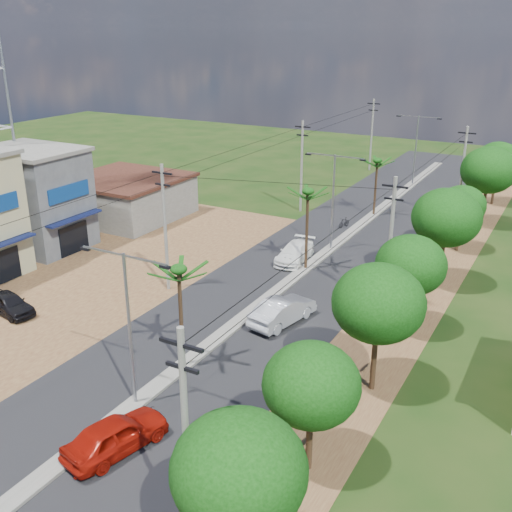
# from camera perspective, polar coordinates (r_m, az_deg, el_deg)

# --- Properties ---
(ground) EXTENTS (160.00, 160.00, 0.00)m
(ground) POSITION_cam_1_polar(r_m,az_deg,el_deg) (30.97, -11.35, -13.72)
(ground) COLOR black
(ground) RESTS_ON ground
(road) EXTENTS (12.00, 110.00, 0.04)m
(road) POSITION_cam_1_polar(r_m,az_deg,el_deg) (41.83, 1.88, -3.58)
(road) COLOR black
(road) RESTS_ON ground
(median) EXTENTS (1.00, 90.00, 0.18)m
(median) POSITION_cam_1_polar(r_m,az_deg,el_deg) (44.27, 3.66, -2.08)
(median) COLOR #605E56
(median) RESTS_ON ground
(dirt_lot_west) EXTENTS (18.00, 46.00, 0.04)m
(dirt_lot_west) POSITION_cam_1_polar(r_m,az_deg,el_deg) (45.47, -19.48, -2.76)
(dirt_lot_west) COLOR #4F2D1B
(dirt_lot_west) RESTS_ON ground
(dirt_shoulder_east) EXTENTS (5.00, 90.00, 0.03)m
(dirt_shoulder_east) POSITION_cam_1_polar(r_m,az_deg,el_deg) (39.10, 13.08, -6.02)
(dirt_shoulder_east) COLOR #4F2D1B
(dirt_shoulder_east) RESTS_ON ground
(shophouse_grey) EXTENTS (9.00, 6.40, 8.30)m
(shophouse_grey) POSITION_cam_1_polar(r_m,az_deg,el_deg) (52.89, -20.36, 5.19)
(shophouse_grey) COLOR #45484C
(shophouse_grey) RESTS_ON ground
(low_shed) EXTENTS (10.40, 10.40, 3.95)m
(low_shed) POSITION_cam_1_polar(r_m,az_deg,el_deg) (59.52, -12.29, 5.50)
(low_shed) COLOR #605E56
(low_shed) RESTS_ON ground
(tree_east_a) EXTENTS (4.40, 4.40, 6.37)m
(tree_east_a) POSITION_cam_1_polar(r_m,az_deg,el_deg) (19.86, -1.63, -19.73)
(tree_east_a) COLOR black
(tree_east_a) RESTS_ON ground
(tree_east_b) EXTENTS (4.00, 4.00, 5.83)m
(tree_east_b) POSITION_cam_1_polar(r_m,az_deg,el_deg) (24.45, 5.30, -12.12)
(tree_east_b) COLOR black
(tree_east_b) RESTS_ON ground
(tree_east_c) EXTENTS (4.60, 4.60, 6.83)m
(tree_east_c) POSITION_cam_1_polar(r_m,az_deg,el_deg) (29.76, 11.59, -4.44)
(tree_east_c) COLOR black
(tree_east_c) RESTS_ON ground
(tree_east_d) EXTENTS (4.20, 4.20, 6.13)m
(tree_east_d) POSITION_cam_1_polar(r_m,az_deg,el_deg) (36.26, 14.53, -0.85)
(tree_east_d) COLOR black
(tree_east_d) RESTS_ON ground
(tree_east_e) EXTENTS (4.80, 4.80, 7.14)m
(tree_east_e) POSITION_cam_1_polar(r_m,az_deg,el_deg) (43.39, 17.69, 3.49)
(tree_east_e) COLOR black
(tree_east_e) RESTS_ON ground
(tree_east_f) EXTENTS (3.80, 3.80, 5.52)m
(tree_east_f) POSITION_cam_1_polar(r_m,az_deg,el_deg) (51.36, 19.04, 4.58)
(tree_east_f) COLOR black
(tree_east_f) RESTS_ON ground
(tree_east_g) EXTENTS (5.00, 5.00, 7.38)m
(tree_east_g) POSITION_cam_1_polar(r_m,az_deg,el_deg) (58.65, 21.29, 7.62)
(tree_east_g) COLOR black
(tree_east_g) RESTS_ON ground
(tree_east_h) EXTENTS (4.40, 4.40, 6.52)m
(tree_east_h) POSITION_cam_1_polar(r_m,az_deg,el_deg) (66.58, 22.06, 8.45)
(tree_east_h) COLOR black
(tree_east_h) RESTS_ON ground
(palm_median_near) EXTENTS (2.00, 2.00, 6.15)m
(palm_median_near) POSITION_cam_1_polar(r_m,az_deg,el_deg) (31.04, -7.36, -1.70)
(palm_median_near) COLOR black
(palm_median_near) RESTS_ON ground
(palm_median_mid) EXTENTS (2.00, 2.00, 6.55)m
(palm_median_mid) POSITION_cam_1_polar(r_m,az_deg,el_deg) (44.08, 4.97, 5.79)
(palm_median_mid) COLOR black
(palm_median_mid) RESTS_ON ground
(palm_median_far) EXTENTS (2.00, 2.00, 5.85)m
(palm_median_far) POSITION_cam_1_polar(r_m,az_deg,el_deg) (58.81, 11.48, 8.69)
(palm_median_far) COLOR black
(palm_median_far) RESTS_ON ground
(streetlight_near) EXTENTS (5.10, 0.18, 8.00)m
(streetlight_near) POSITION_cam_1_polar(r_m,az_deg,el_deg) (28.55, -12.03, -5.79)
(streetlight_near) COLOR gray
(streetlight_near) RESTS_ON ground
(streetlight_mid) EXTENTS (5.10, 0.18, 8.00)m
(streetlight_mid) POSITION_cam_1_polar(r_m,az_deg,el_deg) (48.82, 7.37, 5.85)
(streetlight_mid) COLOR gray
(streetlight_mid) RESTS_ON ground
(streetlight_far) EXTENTS (5.10, 0.18, 8.00)m
(streetlight_far) POSITION_cam_1_polar(r_m,az_deg,el_deg) (72.13, 15.01, 10.25)
(streetlight_far) COLOR gray
(streetlight_far) RESTS_ON ground
(utility_pole_w_b) EXTENTS (1.60, 0.24, 9.00)m
(utility_pole_w_b) POSITION_cam_1_polar(r_m,az_deg,el_deg) (41.27, -8.66, 2.90)
(utility_pole_w_b) COLOR #605E56
(utility_pole_w_b) RESTS_ON ground
(utility_pole_w_c) EXTENTS (1.60, 0.24, 9.00)m
(utility_pole_w_c) POSITION_cam_1_polar(r_m,az_deg,el_deg) (59.55, 4.37, 8.70)
(utility_pole_w_c) COLOR #605E56
(utility_pole_w_c) RESTS_ON ground
(utility_pole_w_d) EXTENTS (1.60, 0.24, 9.00)m
(utility_pole_w_d) POSITION_cam_1_polar(r_m,az_deg,el_deg) (78.79, 10.96, 11.42)
(utility_pole_w_d) COLOR #605E56
(utility_pole_w_d) RESTS_ON ground
(utility_pole_e_a) EXTENTS (1.60, 0.24, 9.00)m
(utility_pole_e_a) POSITION_cam_1_polar(r_m,az_deg,el_deg) (20.56, -6.67, -17.27)
(utility_pole_e_a) COLOR #605E56
(utility_pole_e_a) RESTS_ON ground
(utility_pole_e_b) EXTENTS (1.60, 0.24, 9.00)m
(utility_pole_e_b) POSITION_cam_1_polar(r_m,az_deg,el_deg) (38.38, 12.66, 1.21)
(utility_pole_e_b) COLOR #605E56
(utility_pole_e_b) RESTS_ON ground
(utility_pole_e_c) EXTENTS (1.60, 0.24, 9.00)m
(utility_pole_e_c) POSITION_cam_1_polar(r_m,az_deg,el_deg) (59.09, 19.03, 7.51)
(utility_pole_e_c) COLOR #605E56
(utility_pole_e_c) RESTS_ON ground
(car_red_near) EXTENTS (3.02, 5.15, 1.64)m
(car_red_near) POSITION_cam_1_polar(r_m,az_deg,el_deg) (27.84, -13.20, -16.28)
(car_red_near) COLOR maroon
(car_red_near) RESTS_ON ground
(car_silver_mid) EXTENTS (2.73, 5.26, 1.65)m
(car_silver_mid) POSITION_cam_1_polar(r_m,az_deg,el_deg) (37.51, 2.55, -5.27)
(car_silver_mid) COLOR #ABADB4
(car_silver_mid) RESTS_ON ground
(car_white_far) EXTENTS (2.41, 5.10, 1.44)m
(car_white_far) POSITION_cam_1_polar(r_m,az_deg,el_deg) (47.29, 3.71, 0.30)
(car_white_far) COLOR silver
(car_white_far) RESTS_ON ground
(car_parked_dark) EXTENTS (4.33, 2.32, 1.40)m
(car_parked_dark) POSITION_cam_1_polar(r_m,az_deg,el_deg) (41.86, -22.44, -4.24)
(car_parked_dark) COLOR black
(car_parked_dark) RESTS_ON ground
(moto_rider_east) EXTENTS (1.15, 1.76, 0.87)m
(moto_rider_east) POSITION_cam_1_polar(r_m,az_deg,el_deg) (29.10, -10.40, -15.14)
(moto_rider_east) COLOR black
(moto_rider_east) RESTS_ON ground
(moto_rider_west_a) EXTENTS (0.72, 1.75, 0.90)m
(moto_rider_west_a) POSITION_cam_1_polar(r_m,az_deg,el_deg) (46.15, 3.33, -0.59)
(moto_rider_west_a) COLOR black
(moto_rider_west_a) RESTS_ON ground
(moto_rider_west_b) EXTENTS (0.82, 1.58, 0.91)m
(moto_rider_west_b) POSITION_cam_1_polar(r_m,az_deg,el_deg) (55.94, 8.39, 3.15)
(moto_rider_west_b) COLOR black
(moto_rider_west_b) RESTS_ON ground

